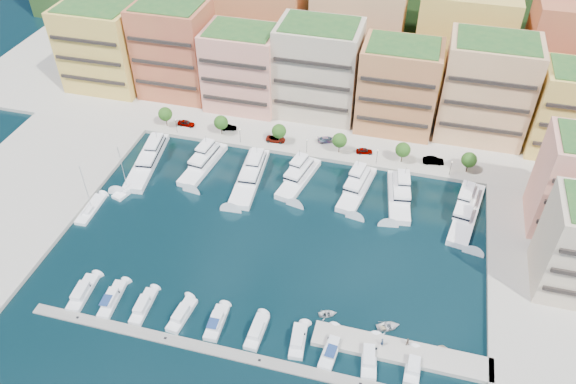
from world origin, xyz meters
name	(u,v)px	position (x,y,z in m)	size (l,w,h in m)	color
ground	(273,238)	(0.00, 0.00, 0.00)	(400.00, 400.00, 0.00)	black
north_quay	(330,96)	(0.00, 62.00, 0.00)	(220.00, 64.00, 2.00)	#9E998E
west_quay	(4,213)	(-62.00, -8.00, 0.00)	(34.00, 76.00, 2.00)	#9E998E
hillside	(357,30)	(0.00, 110.00, 0.00)	(240.00, 40.00, 58.00)	#1B3C18
south_pontoon	(212,350)	(-3.00, -30.00, 0.00)	(72.00, 2.20, 0.35)	gray
finger_pier	(401,353)	(30.00, -22.00, 0.00)	(32.00, 5.00, 2.00)	#9E998E
apartment_0	(102,47)	(-66.00, 49.99, 13.31)	(22.00, 16.50, 24.80)	#E1B852
apartment_1	(175,50)	(-44.00, 51.99, 14.31)	(20.00, 16.50, 26.80)	#C06D40
apartment_2	(243,68)	(-23.00, 49.99, 12.31)	(20.00, 15.50, 22.80)	#EC9883
apartment_3	(318,69)	(-2.00, 51.99, 13.81)	(22.00, 16.50, 25.80)	beige
apartment_4	(398,87)	(20.00, 49.99, 12.81)	(20.00, 15.50, 23.80)	#BB7A46
apartment_5	(486,89)	(42.00, 51.99, 14.31)	(22.00, 16.50, 26.80)	#E8AF7B
apartment_6	(576,111)	(64.00, 49.99, 12.31)	(20.00, 15.50, 22.80)	#E1B852
backblock_0	(170,10)	(-55.00, 74.00, 16.00)	(26.00, 18.00, 30.00)	beige
backblock_1	(260,20)	(-25.00, 74.00, 16.00)	(26.00, 18.00, 30.00)	#BB7A46
backblock_2	(358,31)	(5.00, 74.00, 16.00)	(26.00, 18.00, 30.00)	#E8AF7B
backblock_3	(462,42)	(35.00, 74.00, 16.00)	(26.00, 18.00, 30.00)	#E1B852
backblock_4	(574,55)	(65.00, 74.00, 16.00)	(26.00, 18.00, 30.00)	#C06D40
tree_0	(165,114)	(-40.00, 33.50, 4.74)	(3.80, 3.80, 5.65)	#473323
tree_1	(221,122)	(-24.00, 33.50, 4.74)	(3.80, 3.80, 5.65)	#473323
tree_2	(279,131)	(-8.00, 33.50, 4.74)	(3.80, 3.80, 5.65)	#473323
tree_3	(340,140)	(8.00, 33.50, 4.74)	(3.80, 3.80, 5.65)	#473323
tree_4	(403,150)	(24.00, 33.50, 4.74)	(3.80, 3.80, 5.65)	#473323
tree_5	(469,160)	(40.00, 33.50, 4.74)	(3.80, 3.80, 5.65)	#473323
lamppost_0	(176,124)	(-36.00, 31.20, 3.83)	(0.30, 0.30, 4.20)	black
lamppost_1	(240,133)	(-18.00, 31.20, 3.83)	(0.30, 0.30, 4.20)	black
lamppost_2	(307,144)	(0.00, 31.20, 3.83)	(0.30, 0.30, 4.20)	black
lamppost_3	(377,154)	(18.00, 31.20, 3.83)	(0.30, 0.30, 4.20)	black
lamppost_4	(451,166)	(36.00, 31.20, 3.83)	(0.30, 0.30, 4.20)	black
yacht_0	(148,158)	(-38.34, 18.34, 1.21)	(8.08, 23.73, 7.30)	white
yacht_1	(204,162)	(-24.14, 20.57, 1.09)	(6.91, 18.74, 7.30)	white
yacht_2	(251,174)	(-11.18, 18.83, 1.21)	(6.65, 22.52, 7.30)	white
yacht_3	(299,176)	(0.49, 21.21, 1.21)	(7.90, 17.57, 7.30)	white
yacht_4	(357,187)	(14.91, 20.87, 1.09)	(7.39, 18.17, 7.30)	white
yacht_5	(399,193)	(24.89, 20.76, 1.21)	(7.28, 18.49, 7.30)	white
yacht_6	(467,210)	(40.46, 18.94, 1.21)	(8.25, 22.42, 7.30)	white
cruiser_0	(83,293)	(-32.05, -24.60, 0.55)	(3.49, 9.34, 2.55)	white
cruiser_1	(112,300)	(-25.64, -24.62, 0.57)	(3.23, 9.28, 2.66)	white
cruiser_2	(143,306)	(-19.01, -24.59, 0.55)	(2.80, 8.62, 2.55)	white
cruiser_3	(182,315)	(-11.06, -24.59, 0.55)	(3.35, 8.38, 2.55)	white
cruiser_4	(216,323)	(-4.09, -24.60, 0.57)	(2.89, 8.00, 2.66)	white
cruiser_5	(257,332)	(3.81, -24.59, 0.55)	(2.79, 7.95, 2.55)	white
cruiser_6	(298,341)	(11.68, -24.58, 0.55)	(3.32, 7.66, 2.55)	white
cruiser_7	(331,349)	(17.85, -24.62, 0.57)	(3.35, 9.18, 2.66)	white
cruiser_8	(369,357)	(24.63, -24.60, 0.55)	(3.72, 9.21, 2.55)	white
cruiser_9	(413,367)	(32.35, -24.58, 0.55)	(2.82, 7.17, 2.55)	white
sailboat_1	(91,210)	(-43.19, -2.18, 0.31)	(3.15, 10.32, 13.20)	white
sailboat_2	(127,190)	(-38.29, 6.32, 0.32)	(4.84, 8.17, 13.20)	white
tender_2	(388,326)	(27.10, -17.09, 0.46)	(3.17, 4.44, 0.92)	silver
tender_0	(328,314)	(15.64, -17.10, 0.36)	(2.50, 3.50, 0.72)	silver
tender_3	(443,347)	(37.15, -19.00, 0.42)	(1.39, 1.61, 0.85)	beige
tender_1	(383,327)	(26.20, -17.51, 0.41)	(1.33, 1.54, 0.81)	beige
car_0	(186,123)	(-34.84, 34.89, 1.79)	(1.87, 4.65, 1.58)	gray
car_1	(229,128)	(-22.89, 36.03, 1.69)	(1.46, 4.18, 1.38)	gray
car_2	(276,139)	(-9.06, 34.04, 1.71)	(2.35, 5.10, 1.42)	gray
car_3	(327,139)	(4.05, 37.29, 1.72)	(2.02, 4.97, 1.44)	gray
car_4	(364,151)	(14.40, 34.80, 1.72)	(1.70, 4.23, 1.44)	gray
car_5	(433,161)	(31.84, 34.93, 1.86)	(1.83, 5.23, 1.72)	gray
person_0	(382,342)	(26.46, -21.88, 1.97)	(0.70, 0.46, 1.93)	#25354B
person_1	(407,342)	(30.77, -20.56, 1.83)	(0.80, 0.63, 1.65)	#49372C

